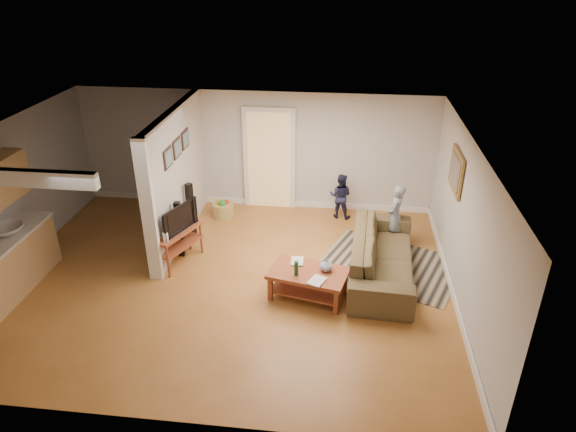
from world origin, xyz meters
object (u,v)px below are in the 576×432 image
object	(u,v)px
speaker_left	(180,229)
speaker_right	(191,210)
tv_console	(178,233)
child	(392,244)
sofa	(381,274)
toy_basket	(223,209)
toddler	(339,217)
coffee_table	(310,277)

from	to	relation	value
speaker_left	speaker_right	distance (m)	0.72
tv_console	child	xyz separation A→B (m)	(3.80, 1.12, -0.61)
sofa	speaker_right	size ratio (longest dim) A/B	2.33
sofa	toy_basket	xyz separation A→B (m)	(-3.20, 1.85, 0.17)
tv_console	toy_basket	world-z (taller)	tv_console
speaker_left	child	world-z (taller)	speaker_left
speaker_left	toy_basket	size ratio (longest dim) A/B	2.39
sofa	tv_console	size ratio (longest dim) A/B	2.30
sofa	child	world-z (taller)	child
speaker_right	toddler	size ratio (longest dim) A/B	1.17
coffee_table	child	bearing A→B (deg)	52.16
speaker_right	toddler	world-z (taller)	speaker_right
speaker_left	sofa	bearing A→B (deg)	-7.87
coffee_table	toddler	xyz separation A→B (m)	(0.41, 2.89, -0.37)
sofa	child	size ratio (longest dim) A/B	2.15
child	toy_basket	bearing A→B (deg)	-82.46
child	toddler	bearing A→B (deg)	-115.02
tv_console	coffee_table	bearing A→B (deg)	4.19
coffee_table	tv_console	world-z (taller)	tv_console
speaker_right	child	xyz separation A→B (m)	(3.86, 0.14, -0.56)
coffee_table	child	distance (m)	2.38
coffee_table	tv_console	xyz separation A→B (m)	(-2.36, 0.74, 0.24)
speaker_left	toy_basket	bearing A→B (deg)	71.79
sofa	toddler	bearing A→B (deg)	23.41
tv_console	speaker_right	xyz separation A→B (m)	(-0.06, 0.98, -0.05)
sofa	tv_console	xyz separation A→B (m)	(-3.54, -0.04, 0.61)
sofa	tv_console	world-z (taller)	tv_console
coffee_table	speaker_right	size ratio (longest dim) A/B	1.20
tv_console	speaker_left	distance (m)	0.28
tv_console	toddler	xyz separation A→B (m)	(2.77, 2.15, -0.61)
tv_console	child	size ratio (longest dim) A/B	0.93
speaker_left	toddler	distance (m)	3.45
tv_console	toddler	distance (m)	3.56
sofa	toddler	distance (m)	2.24
speaker_left	speaker_right	size ratio (longest dim) A/B	0.96
tv_console	speaker_left	bearing A→B (deg)	124.23
speaker_left	coffee_table	bearing A→B (deg)	-26.88
coffee_table	toddler	world-z (taller)	coffee_table
speaker_left	speaker_right	world-z (taller)	speaker_right
speaker_left	speaker_right	xyz separation A→B (m)	(0.00, 0.72, 0.02)
child	sofa	bearing A→B (deg)	6.49
sofa	speaker_right	distance (m)	3.76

